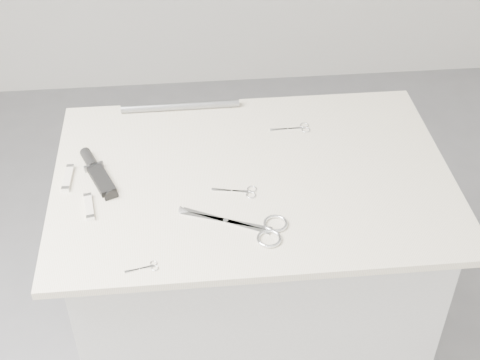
{
  "coord_description": "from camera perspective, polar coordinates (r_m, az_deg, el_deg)",
  "views": [
    {
      "loc": [
        -0.16,
        -1.3,
        1.97
      ],
      "look_at": [
        -0.03,
        -0.02,
        0.92
      ],
      "focal_mm": 50.0,
      "sensor_mm": 36.0,
      "label": 1
    }
  ],
  "objects": [
    {
      "name": "tiny_scissors",
      "position": [
        1.46,
        -8.01,
        -7.41
      ],
      "size": [
        0.07,
        0.03,
        0.0
      ],
      "rotation": [
        0.0,
        0.0,
        0.21
      ],
      "color": "white",
      "rests_on": "display_board"
    },
    {
      "name": "plinth",
      "position": [
        2.01,
        0.93,
        -9.95
      ],
      "size": [
        0.9,
        0.6,
        0.9
      ],
      "primitive_type": "cube",
      "color": "silver",
      "rests_on": "ground"
    },
    {
      "name": "pocket_knife_a",
      "position": [
        1.72,
        -14.47,
        0.18
      ],
      "size": [
        0.02,
        0.1,
        0.01
      ],
      "rotation": [
        0.0,
        0.0,
        1.53
      ],
      "color": "silver",
      "rests_on": "display_board"
    },
    {
      "name": "display_board",
      "position": [
        1.69,
        1.09,
        0.28
      ],
      "size": [
        1.0,
        0.7,
        0.02
      ],
      "primitive_type": "cube",
      "color": "beige",
      "rests_on": "plinth"
    },
    {
      "name": "pocket_knife_b",
      "position": [
        1.62,
        -12.76,
        -2.23
      ],
      "size": [
        0.03,
        0.09,
        0.01
      ],
      "rotation": [
        0.0,
        0.0,
        1.73
      ],
      "color": "silver",
      "rests_on": "display_board"
    },
    {
      "name": "embroidery_scissors_b",
      "position": [
        1.85,
        4.88,
        4.43
      ],
      "size": [
        0.11,
        0.05,
        0.0
      ],
      "rotation": [
        0.0,
        0.0,
        0.02
      ],
      "color": "white",
      "rests_on": "display_board"
    },
    {
      "name": "sheathed_knife",
      "position": [
        1.72,
        -12.19,
        0.79
      ],
      "size": [
        0.1,
        0.19,
        0.02
      ],
      "rotation": [
        0.0,
        0.0,
        1.97
      ],
      "color": "black",
      "rests_on": "display_board"
    },
    {
      "name": "embroidery_scissors_a",
      "position": [
        1.63,
        0.2,
        -0.99
      ],
      "size": [
        0.11,
        0.05,
        0.0
      ],
      "rotation": [
        0.0,
        0.0,
        -0.2
      ],
      "color": "white",
      "rests_on": "display_board"
    },
    {
      "name": "large_shears",
      "position": [
        1.53,
        1.33,
        -4.06
      ],
      "size": [
        0.25,
        0.16,
        0.01
      ],
      "rotation": [
        0.0,
        0.0,
        -0.42
      ],
      "color": "white",
      "rests_on": "display_board"
    },
    {
      "name": "metal_rail",
      "position": [
        1.92,
        -5.11,
        6.31
      ],
      "size": [
        0.34,
        0.02,
        0.02
      ],
      "primitive_type": "cylinder",
      "rotation": [
        0.0,
        1.57,
        0.01
      ],
      "color": "gray",
      "rests_on": "display_board"
    }
  ]
}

